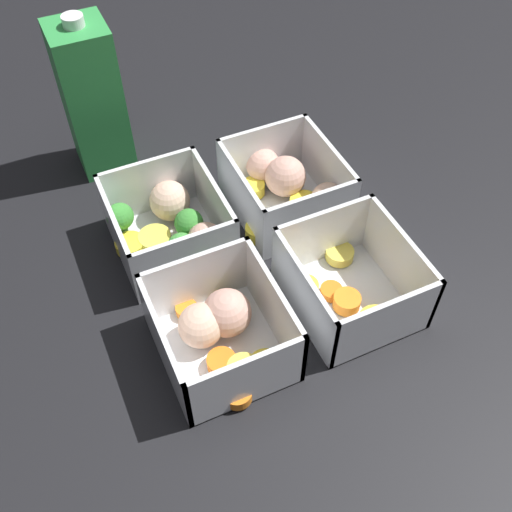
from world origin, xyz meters
TOP-DOWN VIEW (x-y plane):
  - ground_plane at (0.00, 0.00)m, footprint 4.00×4.00m
  - container_near_left at (-0.08, -0.07)m, footprint 0.15×0.12m
  - container_near_right at (0.09, -0.08)m, footprint 0.14×0.14m
  - container_far_left at (-0.07, 0.07)m, footprint 0.15×0.12m
  - container_far_right at (0.07, 0.07)m, footprint 0.14×0.13m
  - juice_carton at (0.25, 0.10)m, footprint 0.07×0.07m

SIDE VIEW (x-z plane):
  - ground_plane at x=0.00m, z-range 0.00..0.00m
  - container_near_left at x=-0.08m, z-range -0.01..0.06m
  - container_far_left at x=-0.07m, z-range -0.01..0.07m
  - container_near_right at x=0.09m, z-range -0.01..0.07m
  - container_far_right at x=0.07m, z-range -0.01..0.07m
  - juice_carton at x=0.25m, z-range -0.01..0.20m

